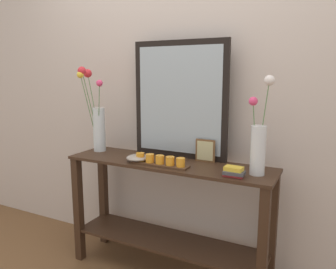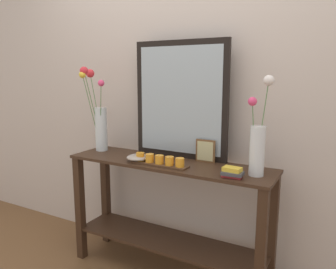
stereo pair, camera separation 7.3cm
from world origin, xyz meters
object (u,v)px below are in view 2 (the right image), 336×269
Objects in this scene: vase_right at (258,143)px; picture_frame_small at (205,151)px; console_table at (168,206)px; candle_tray at (159,161)px; tall_vase_left at (99,118)px; decorative_bowl at (138,157)px; mirror_leaning at (180,100)px; book_stack at (232,172)px.

picture_frame_small is (-0.37, 0.12, -0.12)m from vase_right.
console_table is 0.46m from picture_frame_small.
candle_tray reaches higher than console_table.
candle_tray is 0.32m from picture_frame_small.
tall_vase_left is 0.52m from decorative_bowl.
vase_right reaches higher than console_table.
mirror_leaning reaches higher than picture_frame_small.
picture_frame_small is at bearing 26.91° from decorative_bowl.
book_stack is (-0.11, -0.11, -0.17)m from vase_right.
candle_tray is at bearing -136.15° from picture_frame_small.
vase_right is 0.41m from picture_frame_small.
picture_frame_small is at bearing 5.01° from tall_vase_left.
picture_frame_small is at bearing 28.27° from console_table.
vase_right is 0.63m from candle_tray.
candle_tray reaches higher than decorative_bowl.
tall_vase_left is 1.10× the size of vase_right.
vase_right is at bearing 44.08° from book_stack.
tall_vase_left is 0.68m from candle_tray.
mirror_leaning is 2.06× the size of candle_tray.
mirror_leaning is 0.49m from decorative_bowl.
tall_vase_left is at bearing 166.96° from candle_tray.
tall_vase_left reaches higher than console_table.
book_stack is at bearing -8.02° from tall_vase_left.
console_table is at bearing 166.84° from book_stack.
decorative_bowl is at bearing -153.09° from picture_frame_small.
vase_right is (0.59, -0.01, 0.51)m from console_table.
picture_frame_small is 0.35m from book_stack.
picture_frame_small is 1.00× the size of decorative_bowl.
mirror_leaning is 0.46m from candle_tray.
picture_frame_small is (0.85, 0.07, -0.17)m from tall_vase_left.
tall_vase_left is at bearing 176.02° from console_table.
mirror_leaning is at bearing 150.37° from book_stack.
vase_right is at bearing 8.91° from candle_tray.
mirror_leaning is at bearing 86.34° from console_table.
picture_frame_small is at bearing 161.65° from vase_right.
vase_right is 4.65× the size of book_stack.
tall_vase_left is 1.23m from vase_right.
candle_tray is (-0.60, -0.09, -0.17)m from vase_right.
picture_frame_small is at bearing 43.85° from candle_tray.
vase_right reaches higher than candle_tray.
console_table is 0.35m from candle_tray.
picture_frame_small reaches higher than decorative_bowl.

